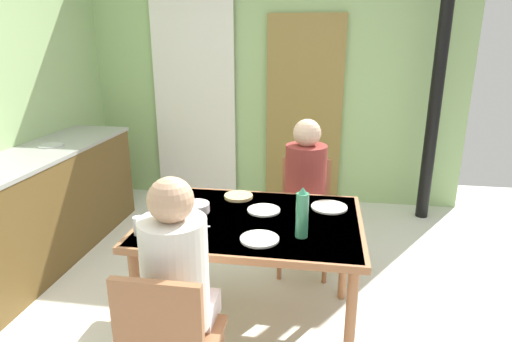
% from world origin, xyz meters
% --- Properties ---
extents(ground_plane, '(6.28, 6.28, 0.00)m').
position_xyz_m(ground_plane, '(0.00, 0.00, 0.00)').
color(ground_plane, silver).
extents(wall_back, '(4.13, 0.10, 2.75)m').
position_xyz_m(wall_back, '(0.00, 2.41, 1.37)').
color(wall_back, '#9CC17D').
rests_on(wall_back, ground_plane).
extents(door_wooden, '(0.80, 0.05, 2.00)m').
position_xyz_m(door_wooden, '(0.40, 2.33, 1.00)').
color(door_wooden, olive).
rests_on(door_wooden, ground_plane).
extents(stove_pipe_column, '(0.12, 0.12, 2.75)m').
position_xyz_m(stove_pipe_column, '(1.66, 2.06, 1.37)').
color(stove_pipe_column, black).
rests_on(stove_pipe_column, ground_plane).
extents(curtain_panel, '(0.90, 0.03, 2.31)m').
position_xyz_m(curtain_panel, '(-0.80, 2.31, 1.15)').
color(curtain_panel, white).
rests_on(curtain_panel, ground_plane).
extents(kitchen_counter, '(0.61, 2.38, 0.91)m').
position_xyz_m(kitchen_counter, '(-1.64, 0.57, 0.45)').
color(kitchen_counter, brown).
rests_on(kitchen_counter, ground_plane).
extents(dining_table, '(1.29, 0.95, 0.74)m').
position_xyz_m(dining_table, '(0.22, 0.05, 0.67)').
color(dining_table, '#A46943').
rests_on(dining_table, ground_plane).
extents(chair_far_diner, '(0.40, 0.40, 0.87)m').
position_xyz_m(chair_far_diner, '(0.50, 0.87, 0.50)').
color(chair_far_diner, '#A46943').
rests_on(chair_far_diner, ground_plane).
extents(person_near_diner, '(0.30, 0.37, 0.77)m').
position_xyz_m(person_near_diner, '(-0.01, -0.64, 0.78)').
color(person_near_diner, silver).
rests_on(person_near_diner, ground_plane).
extents(person_far_diner, '(0.30, 0.37, 0.77)m').
position_xyz_m(person_far_diner, '(0.50, 0.74, 0.78)').
color(person_far_diner, brown).
rests_on(person_far_diner, ground_plane).
extents(water_bottle_green_near, '(0.07, 0.07, 0.29)m').
position_xyz_m(water_bottle_green_near, '(-0.25, -0.20, 0.88)').
color(water_bottle_green_near, '#358A64').
rests_on(water_bottle_green_near, dining_table).
extents(water_bottle_green_far, '(0.07, 0.07, 0.28)m').
position_xyz_m(water_bottle_green_far, '(0.52, -0.14, 0.88)').
color(water_bottle_green_far, '#3F9365').
rests_on(water_bottle_green_far, dining_table).
extents(serving_bowl_center, '(0.17, 0.17, 0.05)m').
position_xyz_m(serving_bowl_center, '(-0.14, 0.10, 0.77)').
color(serving_bowl_center, silver).
rests_on(serving_bowl_center, dining_table).
extents(dinner_plate_near_left, '(0.23, 0.23, 0.01)m').
position_xyz_m(dinner_plate_near_left, '(0.67, 0.29, 0.75)').
color(dinner_plate_near_left, white).
rests_on(dinner_plate_near_left, dining_table).
extents(dinner_plate_near_right, '(0.20, 0.20, 0.01)m').
position_xyz_m(dinner_plate_near_right, '(0.27, 0.18, 0.75)').
color(dinner_plate_near_right, white).
rests_on(dinner_plate_near_right, dining_table).
extents(dinner_plate_far_center, '(0.21, 0.21, 0.01)m').
position_xyz_m(dinner_plate_far_center, '(0.31, -0.22, 0.75)').
color(dinner_plate_far_center, white).
rests_on(dinner_plate_far_center, dining_table).
extents(drinking_glass_by_near_diner, '(0.06, 0.06, 0.10)m').
position_xyz_m(drinking_glass_by_near_diner, '(-0.35, -0.25, 0.79)').
color(drinking_glass_by_near_diner, silver).
rests_on(drinking_glass_by_near_diner, dining_table).
extents(bread_plate_sliced, '(0.19, 0.19, 0.02)m').
position_xyz_m(bread_plate_sliced, '(0.07, 0.38, 0.75)').
color(bread_plate_sliced, '#DBB77A').
rests_on(bread_plate_sliced, dining_table).
extents(cutlery_knife_near, '(0.07, 0.15, 0.00)m').
position_xyz_m(cutlery_knife_near, '(-0.27, -0.06, 0.75)').
color(cutlery_knife_near, silver).
rests_on(cutlery_knife_near, dining_table).
extents(cutlery_fork_near, '(0.15, 0.05, 0.00)m').
position_xyz_m(cutlery_fork_near, '(-0.07, -0.12, 0.75)').
color(cutlery_fork_near, silver).
rests_on(cutlery_fork_near, dining_table).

